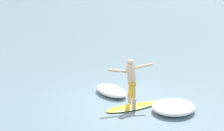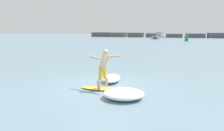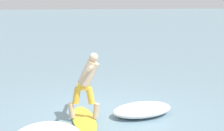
# 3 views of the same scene
# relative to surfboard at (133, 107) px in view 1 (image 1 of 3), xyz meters

# --- Properties ---
(ground_plane) EXTENTS (200.00, 200.00, 0.00)m
(ground_plane) POSITION_rel_surfboard_xyz_m (-0.24, 0.57, -0.04)
(ground_plane) COLOR #6F8E9D
(surfboard) EXTENTS (2.06, 0.64, 0.22)m
(surfboard) POSITION_rel_surfboard_xyz_m (0.00, 0.00, 0.00)
(surfboard) COLOR yellow
(surfboard) RESTS_ON ground
(surfer) EXTENTS (1.51, 0.81, 1.58)m
(surfer) POSITION_rel_surfboard_xyz_m (-0.02, 0.10, 0.96)
(surfer) COLOR #CCAD8D
(surfer) RESTS_ON surfboard
(wave_foam_at_tail) EXTENTS (1.79, 1.70, 0.33)m
(wave_foam_at_tail) POSITION_rel_surfboard_xyz_m (1.09, -0.83, 0.12)
(wave_foam_at_tail) COLOR white
(wave_foam_at_tail) RESTS_ON ground
(wave_foam_at_nose) EXTENTS (1.14, 1.68, 0.31)m
(wave_foam_at_nose) POSITION_rel_surfboard_xyz_m (-0.14, 1.47, 0.12)
(wave_foam_at_nose) COLOR white
(wave_foam_at_nose) RESTS_ON ground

